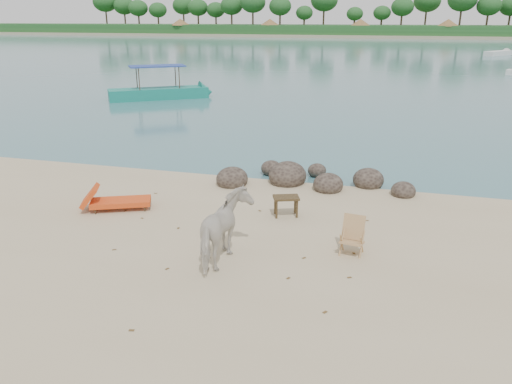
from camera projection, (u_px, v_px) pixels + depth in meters
The scene contains 11 objects.
water at pixel (381, 46), 93.03m from camera, with size 400.00×400.00×0.00m, color #3A6A74.
far_shore at pixel (390, 33), 165.79m from camera, with size 420.00×90.00×1.40m, color tan.
far_scenery at pixel (389, 25), 134.45m from camera, with size 420.00×18.00×9.50m.
boulders at pixel (304, 179), 16.34m from camera, with size 6.29×2.82×0.94m.
cow at pixel (225, 231), 10.93m from camera, with size 0.84×1.85×1.56m, color beige.
side_table at pixel (286, 207), 13.66m from camera, with size 0.69×0.45×0.56m, color #302413, non-canonical shape.
lounge_chair at pixel (121, 200), 14.15m from camera, with size 2.07×0.72×0.62m, color #D75819, non-canonical shape.
deck_chair at pixel (352, 238), 11.41m from camera, with size 0.55×0.61×0.86m, color tan, non-canonical shape.
boat_near at pixel (157, 71), 33.22m from camera, with size 7.35×1.65×3.57m, color #147C6C, non-canonical shape.
boat_far at pixel (498, 52), 71.59m from camera, with size 6.33×1.42×0.73m, color silver, non-canonical shape.
dead_leaves at pixel (215, 250), 11.80m from camera, with size 7.13×7.02×0.00m.
Camera 1 is at (3.06, -9.54, 5.22)m, focal length 35.00 mm.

